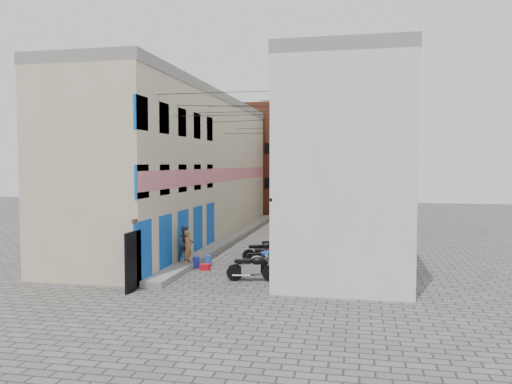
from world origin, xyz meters
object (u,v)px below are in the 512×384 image
Objects in this scene: motorcycle_f at (282,248)px; motorcycle_g at (273,245)px; motorcycle_d at (269,255)px; person_a at (188,247)px; motorcycle_a at (253,266)px; red_crate at (205,267)px; motorcycle_e at (263,250)px; motorcycle_b at (253,263)px; person_b at (186,244)px; water_jug_far at (208,261)px; motorcycle_c at (262,258)px; water_jug_near at (196,262)px.

motorcycle_f reaches higher than motorcycle_g.
person_a is at bearing -73.04° from motorcycle_d.
motorcycle_a is 1.22× the size of motorcycle_g.
motorcycle_g is at bearing -26.89° from person_a.
motorcycle_e is at bearing 45.54° from red_crate.
motorcycle_d is (0.34, 2.01, 0.02)m from motorcycle_b.
motorcycle_b reaches higher than red_crate.
motorcycle_d is at bearing 169.25° from motorcycle_a.
motorcycle_b is at bearing -93.75° from person_a.
person_b is at bearing -84.39° from motorcycle_e.
motorcycle_g is (-0.01, 5.04, -0.01)m from motorcycle_b.
water_jug_far is at bearing -35.98° from person_a.
motorcycle_g is at bearing 155.17° from motorcycle_e.
motorcycle_c is 1.04× the size of motorcycle_d.
motorcycle_c is 3.03m from water_jug_near.
motorcycle_b is 1.03m from motorcycle_c.
motorcycle_c is 3.84× the size of water_jug_near.
water_jug_far is at bearing -152.49° from motorcycle_b.
person_a is (-2.97, -2.20, 0.41)m from motorcycle_e.
person_a is (-3.70, -3.29, 0.46)m from motorcycle_f.
motorcycle_a reaches higher than motorcycle_e.
motorcycle_c is at bearing -38.97° from motorcycle_g.
water_jug_near is at bearing -83.42° from motorcycle_f.
motorcycle_c is 3.62× the size of water_jug_far.
motorcycle_e reaches higher than red_crate.
person_b reaches higher than motorcycle_c.
person_b is (-3.33, 1.05, 0.55)m from motorcycle_b.
motorcycle_c reaches higher than red_crate.
motorcycle_e is 3.72m from person_a.
motorcycle_e is 1.31m from motorcycle_f.
water_jug_near is (-3.45, -2.92, -0.29)m from motorcycle_f.
person_a reaches higher than motorcycle_b.
person_b is (-3.25, -1.77, 0.47)m from motorcycle_e.
motorcycle_f reaches higher than water_jug_far.
motorcycle_g reaches higher than water_jug_far.
motorcycle_g is at bearing 173.90° from motorcycle_a.
motorcycle_a reaches higher than water_jug_near.
person_a is (-3.04, -4.43, 0.50)m from motorcycle_g.
person_b reaches higher than motorcycle_a.
motorcycle_c reaches higher than motorcycle_b.
motorcycle_b reaches higher than water_jug_far.
water_jug_far is (-2.35, 1.35, -0.24)m from motorcycle_b.
motorcycle_d reaches higher than motorcycle_b.
person_b reaches higher than water_jug_near.
motorcycle_e is 1.09× the size of motorcycle_f.
red_crate is (-2.27, 0.58, -0.36)m from motorcycle_b.
motorcycle_f is 4.97m from person_a.
water_jug_far is 0.78m from red_crate.
water_jug_near is at bearing -52.66° from person_b.
motorcycle_b is at bearing -15.02° from motorcycle_d.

